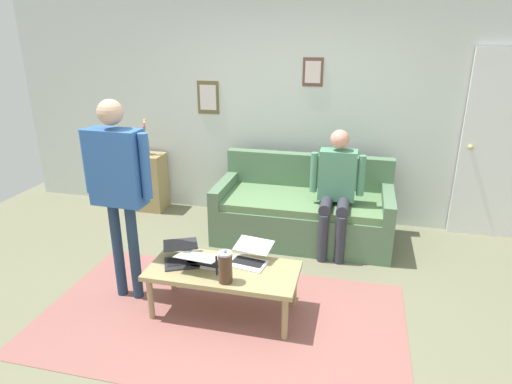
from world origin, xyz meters
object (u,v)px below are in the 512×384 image
laptop_center (250,257)px  person_seated (336,185)px  laptop_left (204,260)px  french_press (225,267)px  laptop_right (181,256)px  flower_vase (145,144)px  couch (303,212)px  interior_door (501,148)px  coffee_table (223,274)px  side_shelf (149,182)px  person_standing (118,177)px

laptop_center → person_seated: person_seated is taller
laptop_left → laptop_center: (-0.35, -0.14, -0.00)m
french_press → laptop_left: bearing=-39.2°
laptop_right → flower_vase: (1.24, -1.90, 0.41)m
laptop_center → flower_vase: size_ratio=0.86×
couch → french_press: 1.80m
interior_door → laptop_right: interior_door is taller
interior_door → flower_vase: 4.09m
coffee_table → interior_door: bearing=-139.4°
laptop_center → person_seated: bearing=-117.5°
french_press → side_shelf: side_shelf is taller
interior_door → laptop_left: 3.41m
interior_door → side_shelf: (4.08, 0.17, -0.66)m
couch → laptop_right: 1.74m
laptop_left → french_press: size_ratio=1.44×
side_shelf → person_seated: (-2.41, 0.60, 0.36)m
coffee_table → laptop_left: 0.20m
coffee_table → laptop_left: (0.17, -0.03, 0.09)m
laptop_left → coffee_table: bearing=171.6°
couch → flower_vase: (2.05, -0.37, 0.55)m
laptop_center → side_shelf: (1.80, -1.78, -0.08)m
laptop_center → person_standing: 1.25m
couch → laptop_right: (0.81, 1.53, 0.15)m
laptop_right → side_shelf: side_shelf is taller
person_standing → person_seated: 2.15m
couch → person_standing: size_ratio=1.10×
laptop_center → flower_vase: flower_vase is taller
laptop_right → person_standing: 0.83m
laptop_left → person_standing: (0.71, -0.01, 0.65)m
couch → french_press: bearing=78.4°
flower_vase → person_standing: size_ratio=0.26×
couch → flower_vase: bearing=-10.3°
coffee_table → person_standing: 1.15m
interior_door → person_seated: interior_door is taller
french_press → flower_vase: flower_vase is taller
interior_door → laptop_right: (2.83, 2.07, -0.57)m
laptop_center → flower_vase: 2.56m
interior_door → person_standing: interior_door is taller
couch → coffee_table: bearing=74.5°
interior_door → french_press: size_ratio=7.34×
couch → laptop_center: couch is taller
laptop_left → laptop_center: laptop_left is taller
coffee_table → laptop_center: bearing=-137.5°
laptop_center → side_shelf: size_ratio=0.52×
couch → side_shelf: size_ratio=2.59×
couch → laptop_left: (0.61, 1.54, 0.15)m
person_standing → couch: bearing=-130.7°
couch → laptop_center: 1.43m
laptop_left → laptop_right: size_ratio=0.95×
person_standing → laptop_center: bearing=-173.2°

